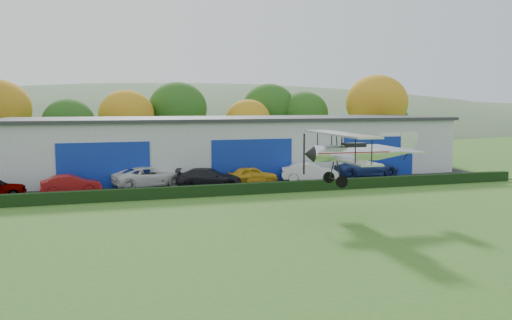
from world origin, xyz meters
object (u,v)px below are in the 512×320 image
object	(u,v)px
hangar	(234,145)
biplane	(356,151)
car_2	(149,177)
car_4	(252,175)
car_3	(209,178)
car_6	(366,167)
car_1	(71,184)
car_5	(310,172)

from	to	relation	value
hangar	biplane	bearing A→B (deg)	-85.24
hangar	biplane	xyz separation A→B (m)	(1.73, -20.82, 1.16)
car_2	car_4	xyz separation A→B (m)	(8.25, -0.93, -0.08)
car_3	car_6	size ratio (longest dim) A/B	0.86
hangar	car_2	distance (m)	10.87
car_1	biplane	bearing A→B (deg)	-131.76
car_1	car_3	world-z (taller)	car_3
car_5	car_3	bearing A→B (deg)	111.18
hangar	car_6	xyz separation A→B (m)	(10.52, -6.33, -1.77)
car_1	biplane	size ratio (longest dim) A/B	0.52
car_3	hangar	bearing A→B (deg)	-13.29
car_3	car_6	distance (m)	14.80
car_1	car_3	xyz separation A→B (m)	(10.21, -0.04, 0.05)
hangar	car_5	distance (m)	9.02
hangar	car_5	world-z (taller)	hangar
hangar	car_3	size ratio (longest dim) A/B	7.90
car_3	biplane	world-z (taller)	biplane
car_1	car_6	xyz separation A→B (m)	(24.92, 1.68, 0.14)
car_3	car_4	size ratio (longest dim) A/B	1.24
car_2	car_5	bearing A→B (deg)	-108.54
biplane	car_5	bearing A→B (deg)	80.73
hangar	biplane	world-z (taller)	hangar
car_3	car_6	world-z (taller)	car_6
car_2	car_5	distance (m)	13.30
car_2	car_6	xyz separation A→B (m)	(19.16, 0.01, 0.05)
car_3	biplane	xyz separation A→B (m)	(5.91, -12.77, 3.02)
hangar	car_3	distance (m)	9.26
car_1	car_2	bearing A→B (deg)	-77.12
car_3	car_4	xyz separation A→B (m)	(3.79, 0.77, -0.04)
car_5	biplane	xyz separation A→B (m)	(-2.87, -13.28, 2.98)
car_1	car_3	distance (m)	10.21
car_1	car_4	xyz separation A→B (m)	(14.00, 0.73, 0.01)
car_1	car_6	distance (m)	24.97
car_2	car_3	bearing A→B (deg)	-124.32
car_4	biplane	bearing A→B (deg)	-173.49
car_6	biplane	size ratio (longest dim) A/B	0.74
hangar	car_6	size ratio (longest dim) A/B	6.78
car_6	hangar	bearing A→B (deg)	61.44
car_2	hangar	bearing A→B (deg)	-67.08
hangar	car_1	distance (m)	16.58
car_2	car_6	distance (m)	19.16
car_1	car_4	size ratio (longest dim) A/B	1.02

